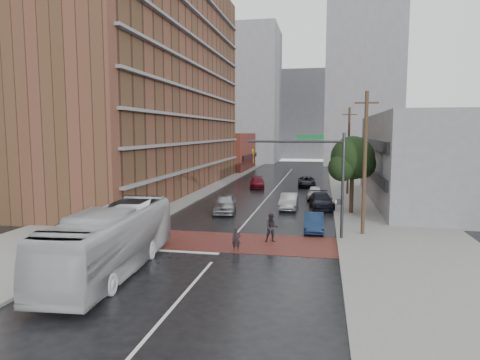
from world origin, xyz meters
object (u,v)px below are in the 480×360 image
(car_travel_a, at_px, (225,204))
(car_travel_b, at_px, (289,201))
(pedestrian_b, at_px, (272,228))
(car_travel_c, at_px, (257,183))
(pedestrian_a, at_px, (236,239))
(car_parked_mid, at_px, (321,201))
(car_parked_near, at_px, (314,222))
(car_parked_far, at_px, (315,192))
(transit_bus, at_px, (112,240))
(suv_travel, at_px, (307,182))

(car_travel_a, height_order, car_travel_b, car_travel_a)
(car_travel_a, bearing_deg, pedestrian_b, -68.54)
(pedestrian_b, relative_size, car_travel_b, 0.42)
(pedestrian_b, bearing_deg, car_travel_a, 106.75)
(pedestrian_b, bearing_deg, car_travel_c, 87.96)
(pedestrian_a, distance_m, car_parked_mid, 16.85)
(car_travel_b, xyz_separation_m, car_parked_near, (2.52, -8.65, -0.09))
(pedestrian_b, height_order, car_travel_a, pedestrian_b)
(car_travel_c, distance_m, car_parked_mid, 15.92)
(pedestrian_a, distance_m, car_parked_far, 22.08)
(car_travel_b, bearing_deg, car_parked_far, 71.12)
(car_travel_b, bearing_deg, pedestrian_b, -90.64)
(pedestrian_a, relative_size, car_parked_far, 0.35)
(car_parked_near, distance_m, car_parked_mid, 9.83)
(car_travel_a, distance_m, car_parked_near, 9.91)
(car_travel_c, bearing_deg, car_parked_far, -55.31)
(transit_bus, xyz_separation_m, car_travel_b, (7.54, 19.93, -0.93))
(car_travel_c, distance_m, car_parked_far, 11.05)
(car_travel_a, distance_m, suv_travel, 20.99)
(car_travel_b, distance_m, car_parked_far, 7.11)
(car_parked_near, bearing_deg, car_travel_a, 142.69)
(pedestrian_b, relative_size, suv_travel, 0.39)
(suv_travel, bearing_deg, car_parked_far, -86.06)
(suv_travel, xyz_separation_m, car_parked_far, (1.32, -10.35, 0.04))
(transit_bus, bearing_deg, car_travel_c, 81.91)
(pedestrian_a, relative_size, pedestrian_b, 0.76)
(car_travel_b, relative_size, car_parked_mid, 0.90)
(car_parked_near, bearing_deg, car_parked_mid, 85.64)
(transit_bus, bearing_deg, car_travel_a, 78.88)
(transit_bus, distance_m, car_travel_b, 21.33)
(transit_bus, xyz_separation_m, car_parked_near, (10.05, 11.28, -1.02))
(pedestrian_a, height_order, car_travel_b, car_travel_b)
(pedestrian_a, xyz_separation_m, car_travel_a, (-3.53, 12.06, 0.11))
(car_travel_b, bearing_deg, car_travel_a, -152.57)
(car_travel_a, relative_size, car_parked_near, 1.22)
(transit_bus, height_order, car_parked_near, transit_bus)
(car_parked_near, bearing_deg, car_parked_far, 89.19)
(car_parked_mid, bearing_deg, pedestrian_a, -114.80)
(suv_travel, distance_m, car_parked_near, 25.78)
(car_travel_c, xyz_separation_m, car_parked_near, (7.82, -23.40, -0.01))
(pedestrian_a, xyz_separation_m, car_travel_c, (-3.30, 29.68, -0.05))
(pedestrian_a, height_order, car_travel_c, pedestrian_a)
(car_travel_c, relative_size, car_parked_far, 1.11)
(car_travel_a, bearing_deg, car_travel_b, 19.32)
(pedestrian_b, distance_m, suv_travel, 29.48)
(car_parked_near, bearing_deg, car_travel_b, 104.61)
(pedestrian_a, distance_m, car_travel_c, 29.86)
(car_parked_mid, bearing_deg, suv_travel, 89.60)
(pedestrian_b, xyz_separation_m, car_parked_far, (2.44, 19.10, -0.24))
(car_travel_a, xyz_separation_m, car_parked_far, (7.83, 9.60, -0.12))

